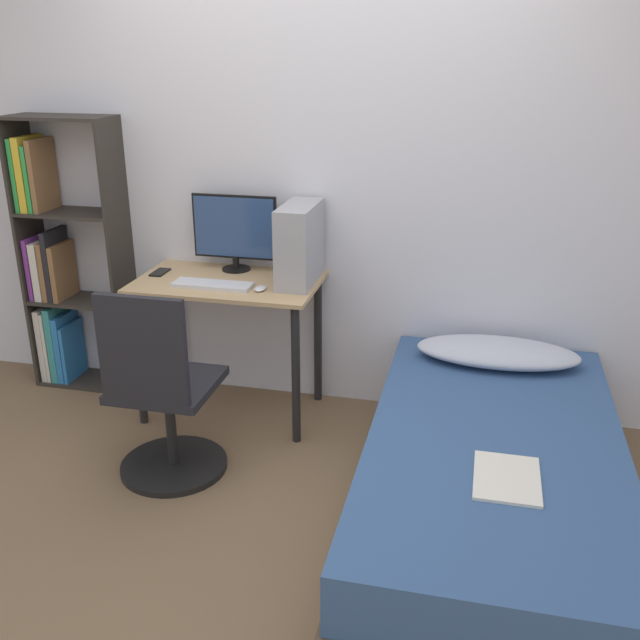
% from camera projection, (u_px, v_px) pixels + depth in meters
% --- Properties ---
extents(ground_plane, '(14.00, 14.00, 0.00)m').
position_uv_depth(ground_plane, '(250.00, 534.00, 2.99)').
color(ground_plane, brown).
extents(wall_back, '(8.00, 0.05, 2.50)m').
position_uv_depth(wall_back, '(322.00, 181.00, 3.75)').
color(wall_back, silver).
rests_on(wall_back, ground_plane).
extents(desk, '(0.96, 0.58, 0.77)m').
position_uv_depth(desk, '(229.00, 304.00, 3.78)').
color(desk, tan).
rests_on(desk, ground_plane).
extents(bookshelf, '(0.59, 0.27, 1.57)m').
position_uv_depth(bookshelf, '(61.00, 267.00, 4.12)').
color(bookshelf, '#2D2823').
rests_on(bookshelf, ground_plane).
extents(office_chair, '(0.51, 0.51, 0.95)m').
position_uv_depth(office_chair, '(163.00, 406.00, 3.28)').
color(office_chair, black).
rests_on(office_chair, ground_plane).
extents(bed, '(1.06, 2.00, 0.43)m').
position_uv_depth(bed, '(492.00, 480.00, 2.99)').
color(bed, '#4C3D2D').
rests_on(bed, ground_plane).
extents(pillow, '(0.80, 0.36, 0.11)m').
position_uv_depth(pillow, '(498.00, 352.00, 3.57)').
color(pillow, '#B2B7C6').
rests_on(pillow, bed).
extents(magazine, '(0.24, 0.32, 0.01)m').
position_uv_depth(magazine, '(507.00, 478.00, 2.62)').
color(magazine, silver).
rests_on(magazine, bed).
extents(monitor, '(0.47, 0.16, 0.41)m').
position_uv_depth(monitor, '(235.00, 230.00, 3.83)').
color(monitor, black).
rests_on(monitor, desk).
extents(keyboard, '(0.41, 0.13, 0.02)m').
position_uv_depth(keyboard, '(213.00, 285.00, 3.63)').
color(keyboard, silver).
rests_on(keyboard, desk).
extents(pc_tower, '(0.17, 0.41, 0.41)m').
position_uv_depth(pc_tower, '(300.00, 244.00, 3.64)').
color(pc_tower, '#99999E').
rests_on(pc_tower, desk).
extents(mouse, '(0.06, 0.09, 0.02)m').
position_uv_depth(mouse, '(260.00, 288.00, 3.58)').
color(mouse, silver).
rests_on(mouse, desk).
extents(phone, '(0.07, 0.14, 0.01)m').
position_uv_depth(phone, '(160.00, 272.00, 3.85)').
color(phone, black).
rests_on(phone, desk).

